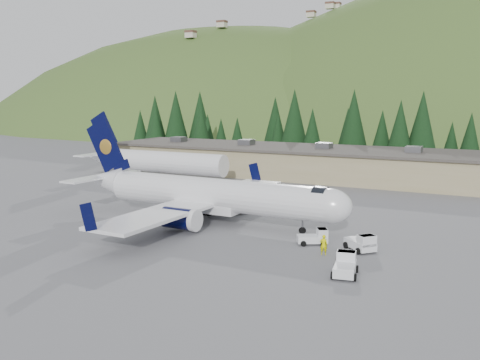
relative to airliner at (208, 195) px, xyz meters
name	(u,v)px	position (x,y,z in m)	size (l,w,h in m)	color
ground	(216,223)	(1.01, -0.03, -3.06)	(600.00, 600.00, 0.00)	#5E5E63
airliner	(208,195)	(0.00, 0.00, 0.00)	(34.57, 32.37, 11.50)	white
second_airliner	(151,161)	(-23.91, 21.97, 0.26)	(27.50, 11.00, 10.05)	white
baggage_tug_a	(315,237)	(13.85, -3.40, -2.39)	(3.16, 2.67, 1.51)	silver
baggage_tug_b	(362,243)	(18.44, -3.73, -2.31)	(3.39, 3.32, 1.69)	silver
baggage_tug_c	(345,265)	(18.92, -10.76, -2.30)	(2.42, 3.44, 1.70)	silver
terminal_building	(297,161)	(-4.00, 37.97, -0.44)	(71.00, 17.00, 6.10)	#988B5D
ramp_worker	(324,245)	(15.69, -6.39, -2.14)	(0.67, 0.44, 1.84)	#E4E500
tree_line	(335,126)	(-4.43, 61.77, 4.69)	(113.06, 18.26, 14.39)	black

